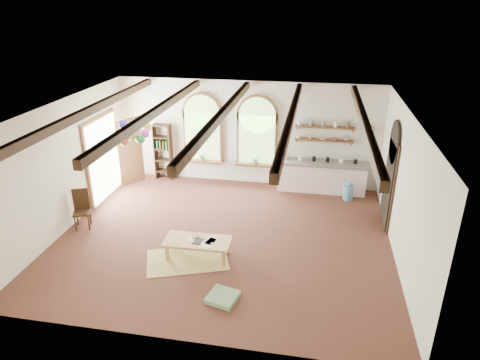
% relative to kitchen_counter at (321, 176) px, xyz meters
% --- Properties ---
extents(floor, '(8.00, 8.00, 0.00)m').
position_rel_kitchen_counter_xyz_m(floor, '(-2.30, -3.20, -0.48)').
color(floor, '#502B20').
rests_on(floor, ground).
extents(ceiling_beams, '(6.20, 6.80, 0.18)m').
position_rel_kitchen_counter_xyz_m(ceiling_beams, '(-2.30, -3.20, 2.62)').
color(ceiling_beams, '#331C10').
rests_on(ceiling_beams, ceiling).
extents(window_left, '(1.30, 0.28, 2.20)m').
position_rel_kitchen_counter_xyz_m(window_left, '(-3.70, 0.23, 1.16)').
color(window_left, brown).
rests_on(window_left, floor).
extents(window_right, '(1.30, 0.28, 2.20)m').
position_rel_kitchen_counter_xyz_m(window_right, '(-2.00, 0.23, 1.16)').
color(window_right, brown).
rests_on(window_right, floor).
extents(left_doorway, '(0.10, 1.90, 2.50)m').
position_rel_kitchen_counter_xyz_m(left_doorway, '(-6.25, -1.40, 0.67)').
color(left_doorway, brown).
rests_on(left_doorway, floor).
extents(right_doorway, '(0.10, 1.30, 2.40)m').
position_rel_kitchen_counter_xyz_m(right_doorway, '(1.65, -1.70, 0.62)').
color(right_doorway, black).
rests_on(right_doorway, floor).
extents(kitchen_counter, '(2.68, 0.62, 0.94)m').
position_rel_kitchen_counter_xyz_m(kitchen_counter, '(0.00, 0.00, 0.00)').
color(kitchen_counter, '#FFD8D8').
rests_on(kitchen_counter, floor).
extents(wall_shelf_lower, '(1.70, 0.24, 0.04)m').
position_rel_kitchen_counter_xyz_m(wall_shelf_lower, '(0.00, 0.18, 1.07)').
color(wall_shelf_lower, brown).
rests_on(wall_shelf_lower, wall_back).
extents(wall_shelf_upper, '(1.70, 0.24, 0.04)m').
position_rel_kitchen_counter_xyz_m(wall_shelf_upper, '(0.00, 0.18, 1.47)').
color(wall_shelf_upper, brown).
rests_on(wall_shelf_upper, wall_back).
extents(wall_clock, '(0.32, 0.04, 0.32)m').
position_rel_kitchen_counter_xyz_m(wall_clock, '(1.25, 0.25, 1.42)').
color(wall_clock, black).
rests_on(wall_clock, wall_back).
extents(bookshelf, '(0.53, 0.32, 1.80)m').
position_rel_kitchen_counter_xyz_m(bookshelf, '(-5.00, 0.12, 0.42)').
color(bookshelf, '#331C10').
rests_on(bookshelf, floor).
extents(coffee_table, '(1.51, 0.72, 0.43)m').
position_rel_kitchen_counter_xyz_m(coffee_table, '(-2.70, -4.14, -0.10)').
color(coffee_table, tan).
rests_on(coffee_table, floor).
extents(side_chair, '(0.52, 0.52, 1.01)m').
position_rel_kitchen_counter_xyz_m(side_chair, '(-5.96, -3.34, -0.19)').
color(side_chair, '#331C10').
rests_on(side_chair, floor).
extents(floor_mat, '(2.06, 1.65, 0.02)m').
position_rel_kitchen_counter_xyz_m(floor_mat, '(-2.90, -4.33, -0.47)').
color(floor_mat, tan).
rests_on(floor_mat, floor).
extents(floor_cushion, '(0.67, 0.67, 0.10)m').
position_rel_kitchen_counter_xyz_m(floor_cushion, '(-1.83, -5.50, -0.43)').
color(floor_cushion, '#6C8E62').
rests_on(floor_cushion, floor).
extents(water_jug_a, '(0.29, 0.29, 0.56)m').
position_rel_kitchen_counter_xyz_m(water_jug_a, '(0.80, -0.47, -0.24)').
color(water_jug_a, '#538CB2').
rests_on(water_jug_a, floor).
extents(water_jug_b, '(0.33, 0.33, 0.64)m').
position_rel_kitchen_counter_xyz_m(water_jug_b, '(1.00, 0.00, -0.20)').
color(water_jug_b, '#538CB2').
rests_on(water_jug_b, floor).
extents(balloon_cluster, '(0.75, 0.77, 1.15)m').
position_rel_kitchen_counter_xyz_m(balloon_cluster, '(-4.74, -2.39, 1.86)').
color(balloon_cluster, silver).
rests_on(balloon_cluster, floor).
extents(table_book, '(0.25, 0.30, 0.02)m').
position_rel_kitchen_counter_xyz_m(table_book, '(-2.88, -3.98, -0.04)').
color(table_book, olive).
rests_on(table_book, coffee_table).
extents(tablet, '(0.22, 0.29, 0.01)m').
position_rel_kitchen_counter_xyz_m(tablet, '(-2.68, -4.18, -0.04)').
color(tablet, black).
rests_on(tablet, coffee_table).
extents(potted_plant_left, '(0.27, 0.23, 0.30)m').
position_rel_kitchen_counter_xyz_m(potted_plant_left, '(-3.70, 0.12, 0.37)').
color(potted_plant_left, '#598C4C').
rests_on(potted_plant_left, window_left).
extents(potted_plant_right, '(0.27, 0.23, 0.30)m').
position_rel_kitchen_counter_xyz_m(potted_plant_right, '(-2.00, 0.12, 0.37)').
color(potted_plant_right, '#598C4C').
rests_on(potted_plant_right, window_right).
extents(shelf_cup_a, '(0.12, 0.10, 0.10)m').
position_rel_kitchen_counter_xyz_m(shelf_cup_a, '(-0.75, 0.18, 1.14)').
color(shelf_cup_a, white).
rests_on(shelf_cup_a, wall_shelf_lower).
extents(shelf_cup_b, '(0.10, 0.10, 0.09)m').
position_rel_kitchen_counter_xyz_m(shelf_cup_b, '(-0.40, 0.18, 1.14)').
color(shelf_cup_b, beige).
rests_on(shelf_cup_b, wall_shelf_lower).
extents(shelf_bowl_a, '(0.22, 0.22, 0.05)m').
position_rel_kitchen_counter_xyz_m(shelf_bowl_a, '(-0.05, 0.18, 1.12)').
color(shelf_bowl_a, beige).
rests_on(shelf_bowl_a, wall_shelf_lower).
extents(shelf_bowl_b, '(0.20, 0.20, 0.06)m').
position_rel_kitchen_counter_xyz_m(shelf_bowl_b, '(0.30, 0.18, 1.12)').
color(shelf_bowl_b, '#8C664C').
rests_on(shelf_bowl_b, wall_shelf_lower).
extents(shelf_vase, '(0.18, 0.18, 0.19)m').
position_rel_kitchen_counter_xyz_m(shelf_vase, '(0.65, 0.18, 1.19)').
color(shelf_vase, slate).
rests_on(shelf_vase, wall_shelf_lower).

